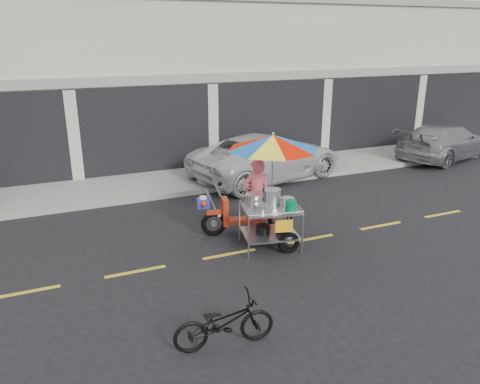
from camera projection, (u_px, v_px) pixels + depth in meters
name	position (u px, v px, depth m)	size (l,w,h in m)	color
ground	(310.00, 239.00, 10.72)	(90.00, 90.00, 0.00)	black
sidewalk	(224.00, 174.00, 15.49)	(45.00, 3.00, 0.15)	gray
shophouse_block	(242.00, 40.00, 19.64)	(36.00, 8.11, 10.40)	beige
centerline	(310.00, 239.00, 10.72)	(42.00, 0.10, 0.01)	gold
white_pickup	(267.00, 157.00, 15.03)	(2.40, 5.20, 1.44)	silver
silver_pickup	(446.00, 141.00, 17.47)	(1.85, 4.55, 1.32)	gray
near_bicycle	(224.00, 322.00, 6.92)	(0.54, 1.54, 0.81)	black
food_vendor_rig	(265.00, 173.00, 10.14)	(2.53, 2.37, 2.55)	black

